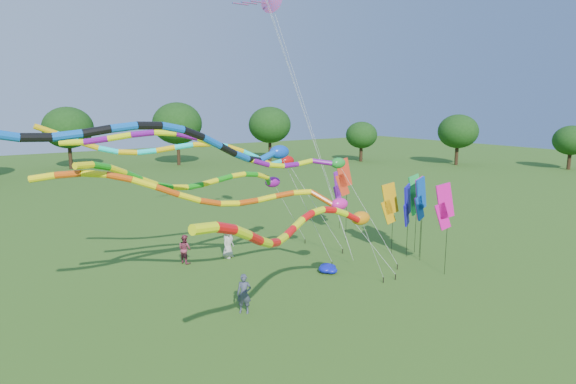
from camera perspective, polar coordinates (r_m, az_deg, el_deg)
ground at (r=22.87m, az=9.80°, el=-12.50°), size 160.00×160.00×0.00m
tree_ring at (r=23.64m, az=14.80°, el=1.22°), size 120.14×115.26×9.32m
tube_kite_red at (r=17.22m, az=3.32°, el=-3.69°), size 12.54×6.47×6.75m
tube_kite_orange at (r=20.88m, az=-5.75°, el=-0.34°), size 15.44×3.57×7.03m
tube_kite_purple at (r=21.11m, az=-4.59°, el=4.52°), size 15.57×2.44×8.47m
tube_kite_blue at (r=19.19m, az=-10.65°, el=5.56°), size 16.21×3.22×8.98m
tube_kite_cyan at (r=23.94m, az=-9.56°, el=4.63°), size 15.37×1.96×8.53m
tube_kite_green at (r=24.05m, az=-8.35°, el=1.50°), size 14.07×5.16×7.33m
delta_kite_high_c at (r=26.54m, az=-2.08°, el=21.74°), size 5.67×3.86×14.83m
banner_pole_blue_b at (r=27.68m, az=15.46°, el=-0.82°), size 1.16×0.30×4.89m
banner_pole_violet at (r=33.97m, az=5.98°, el=0.57°), size 1.15×0.35×4.30m
banner_pole_red at (r=31.10m, az=6.59°, el=1.74°), size 1.10×0.52×5.44m
banner_pole_green at (r=29.15m, az=14.75°, el=-0.37°), size 1.16×0.09×4.81m
banner_pole_orange at (r=28.58m, az=11.94°, el=-1.35°), size 1.13×0.44×4.37m
banner_pole_blue_a at (r=28.23m, az=13.94°, el=-1.55°), size 1.09×0.54×4.39m
banner_pole_magenta_b at (r=28.36m, az=15.37°, el=-0.73°), size 1.16×0.28×4.80m
banner_pole_magenta_a at (r=25.85m, az=18.03°, el=-1.68°), size 1.12×0.47×4.92m
blue_nylon_heap at (r=26.02m, az=4.80°, el=-8.96°), size 1.56×1.68×0.48m
person_a at (r=28.25m, az=-7.13°, el=-5.95°), size 1.06×0.96×1.82m
person_b at (r=21.06m, az=-5.23°, el=-11.92°), size 0.74×0.72×1.72m
person_c at (r=27.74m, az=-12.14°, el=-6.62°), size 0.85×0.96×1.64m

